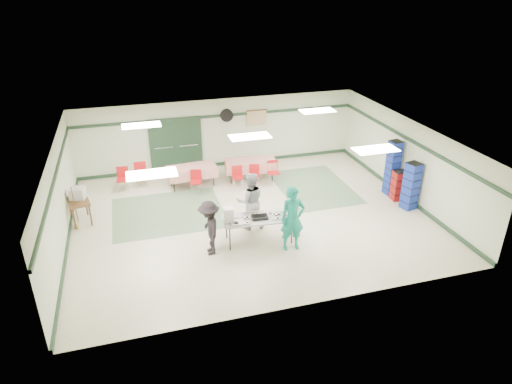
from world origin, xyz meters
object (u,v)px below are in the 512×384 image
object	(u,v)px
volunteer_grey	(250,201)
crate_stack_red	(398,185)
chair_d	(196,179)
chair_loose_a	(141,172)
volunteer_teal	(293,219)
dining_table_b	(192,171)
chair_c	(273,170)
serving_table	(259,219)
volunteer_dark	(209,228)
office_printer	(78,193)
chair_loose_b	(123,176)
broom	(75,206)
chair_b	(238,175)
crate_stack_blue_a	(393,168)
crate_stack_blue_b	(411,186)
chair_a	(254,173)
printer_table	(79,203)
dining_table_a	(250,165)

from	to	relation	value
volunteer_grey	crate_stack_red	xyz separation A→B (m)	(5.33, 0.40, -0.37)
chair_d	chair_loose_a	xyz separation A→B (m)	(-1.83, 1.06, 0.05)
volunteer_teal	dining_table_b	world-z (taller)	volunteer_teal
volunteer_teal	dining_table_b	xyz separation A→B (m)	(-2.03, 4.93, -0.37)
chair_c	serving_table	bearing A→B (deg)	-109.28
volunteer_teal	volunteer_dark	distance (m)	2.29
office_printer	volunteer_dark	bearing A→B (deg)	-26.70
serving_table	volunteer_teal	distance (m)	1.03
chair_loose_b	broom	xyz separation A→B (m)	(-1.43, -2.28, 0.17)
chair_d	broom	size ratio (longest dim) A/B	0.61
dining_table_b	chair_b	world-z (taller)	chair_b
crate_stack_blue_a	broom	xyz separation A→B (m)	(-10.38, 0.58, -0.27)
crate_stack_blue_b	chair_a	bearing A→B (deg)	144.22
chair_loose_a	printer_table	world-z (taller)	chair_loose_a
serving_table	volunteer_grey	xyz separation A→B (m)	(-0.03, 0.83, 0.17)
volunteer_grey	chair_c	world-z (taller)	volunteer_grey
chair_loose_a	chair_loose_b	world-z (taller)	chair_loose_a
printer_table	chair_loose_b	bearing A→B (deg)	43.95
crate_stack_red	chair_b	bearing A→B (deg)	153.53
chair_c	crate_stack_red	bearing A→B (deg)	-29.75
crate_stack_blue_a	printer_table	distance (m)	10.34
volunteer_grey	chair_loose_a	xyz separation A→B (m)	(-2.99, 3.95, -0.33)
volunteer_teal	chair_d	world-z (taller)	volunteer_teal
volunteer_dark	chair_loose_b	bearing A→B (deg)	-153.26
crate_stack_red	serving_table	bearing A→B (deg)	-166.95
dining_table_a	printer_table	world-z (taller)	dining_table_a
chair_d	broom	distance (m)	4.14
volunteer_grey	printer_table	bearing A→B (deg)	-15.45
chair_loose_b	dining_table_b	bearing A→B (deg)	0.91
volunteer_teal	office_printer	distance (m)	6.70
chair_b	chair_d	world-z (taller)	chair_d
serving_table	broom	xyz separation A→B (m)	(-5.08, 2.29, -0.01)
chair_c	chair_loose_a	world-z (taller)	chair_loose_a
dining_table_b	broom	size ratio (longest dim) A/B	1.32
volunteer_dark	chair_loose_a	distance (m)	5.26
chair_a	chair_loose_a	distance (m)	4.09
volunteer_teal	office_printer	bearing A→B (deg)	153.05
volunteer_grey	volunteer_dark	bearing A→B (deg)	40.65
chair_d	crate_stack_blue_a	size ratio (longest dim) A/B	0.43
chair_a	volunteer_teal	bearing A→B (deg)	-75.52
crate_stack_blue_a	dining_table_a	bearing A→B (deg)	149.35
volunteer_dark	chair_loose_a	world-z (taller)	volunteer_dark
chair_b	crate_stack_red	world-z (taller)	crate_stack_red
volunteer_teal	broom	size ratio (longest dim) A/B	1.37
serving_table	chair_d	distance (m)	3.91
chair_c	crate_stack_blue_b	size ratio (longest dim) A/B	0.53
chair_loose_a	chair_c	bearing A→B (deg)	-13.58
crate_stack_red	office_printer	size ratio (longest dim) A/B	2.37
volunteer_teal	office_printer	size ratio (longest dim) A/B	4.25
serving_table	office_printer	size ratio (longest dim) A/B	4.80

